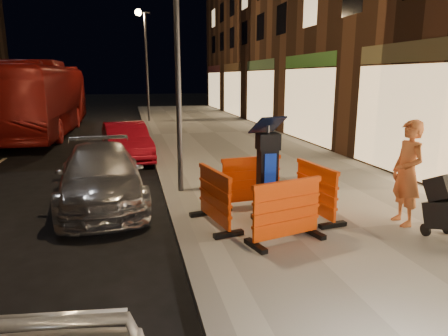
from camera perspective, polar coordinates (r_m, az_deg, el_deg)
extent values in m
plane|color=black|center=(6.44, -5.03, -11.93)|extent=(120.00, 120.00, 0.00)
cube|color=gray|center=(7.40, 18.89, -8.59)|extent=(6.00, 60.00, 0.15)
cube|color=slate|center=(6.41, -5.04, -11.32)|extent=(0.30, 60.00, 0.15)
cube|color=black|center=(7.08, 6.19, -0.71)|extent=(0.65, 0.65, 1.78)
cube|color=#FC480A|center=(6.34, 8.94, -6.15)|extent=(1.37, 0.83, 1.00)
cube|color=#FC480A|center=(8.05, 3.90, -1.88)|extent=(1.33, 0.67, 1.00)
cube|color=#FC480A|center=(6.94, -1.34, -4.30)|extent=(0.77, 1.36, 1.00)
cube|color=#FC480A|center=(7.54, 12.96, -3.22)|extent=(0.69, 1.34, 1.00)
imported|color=silver|center=(9.15, -16.90, -4.82)|extent=(2.06, 4.38, 1.24)
imported|color=maroon|center=(13.67, -13.66, 1.17)|extent=(1.79, 3.87, 1.23)
imported|color=maroon|center=(21.08, -24.49, 4.42)|extent=(2.92, 12.13, 3.37)
imported|color=#B65F2F|center=(7.60, 24.71, -0.65)|extent=(0.49, 0.70, 1.85)
cylinder|color=#3F3F44|center=(8.86, -6.66, 15.75)|extent=(0.12, 0.12, 6.00)
cylinder|color=#3F3F44|center=(23.82, -10.95, 13.80)|extent=(0.12, 0.12, 6.00)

